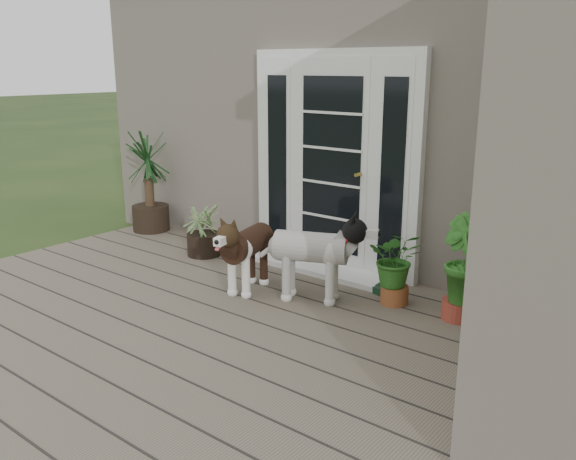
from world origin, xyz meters
The scene contains 14 objects.
deck centered at (0.00, 0.40, 0.06)m, with size 6.20×4.60×0.12m, color #6B5B4C.
house_main centered at (0.00, 4.65, 1.55)m, with size 7.40×4.00×3.10m, color #665E54.
door_unit centered at (-0.20, 2.60, 1.19)m, with size 1.90×0.14×2.15m, color white.
door_step centered at (-0.20, 2.40, 0.14)m, with size 1.60×0.40×0.05m, color white.
brindle_dog centered at (-0.41, 1.55, 0.45)m, with size 0.34×0.79×0.66m, color #321D12, non-canonical shape.
white_dog centered at (0.19, 1.71, 0.47)m, with size 0.36×0.85×0.71m, color silver, non-canonical shape.
spider_plant centered at (-1.49, 2.03, 0.44)m, with size 0.60×0.60×0.64m, color #81945B, non-canonical shape.
yucca centered at (-2.75, 2.34, 0.74)m, with size 0.86×0.86×1.24m, color black, non-canonical shape.
herb_a centered at (0.80, 2.09, 0.41)m, with size 0.46×0.46×0.58m, color #1E5719.
herb_b centered at (1.37, 2.12, 0.44)m, with size 0.43×0.43×0.64m, color #215819.
herb_c centered at (1.83, 2.40, 0.41)m, with size 0.37×0.37×0.58m, color #26621C.
sapling centered at (2.21, 1.77, 1.09)m, with size 0.57×0.57×1.94m, color #195418, non-canonical shape.
clog_left centered at (0.61, 2.28, 0.16)m, with size 0.13×0.28×0.08m, color #15351F, non-canonical shape.
clog_right centered at (0.58, 2.36, 0.16)m, with size 0.13×0.28×0.08m, color black, non-canonical shape.
Camera 1 is at (3.08, -2.27, 2.11)m, focal length 37.28 mm.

